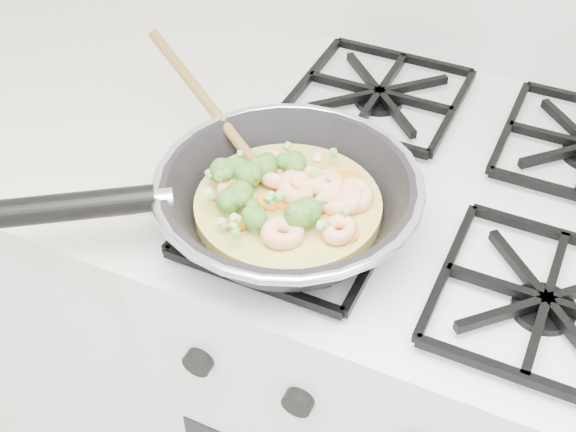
% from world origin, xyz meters
% --- Properties ---
extents(stove, '(0.60, 0.60, 0.92)m').
position_xyz_m(stove, '(0.00, 1.70, 0.46)').
color(stove, white).
rests_on(stove, ground).
extents(counter_left, '(1.00, 0.60, 0.90)m').
position_xyz_m(counter_left, '(-0.80, 1.70, 0.45)').
color(counter_left, white).
rests_on(counter_left, ground).
extents(skillet, '(0.44, 0.37, 0.10)m').
position_xyz_m(skillet, '(-0.16, 1.54, 0.96)').
color(skillet, black).
rests_on(skillet, stove).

